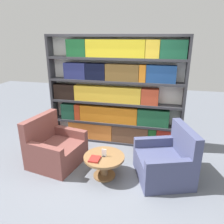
{
  "coord_description": "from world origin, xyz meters",
  "views": [
    {
      "loc": [
        0.99,
        -3.04,
        2.35
      ],
      "look_at": [
        0.11,
        0.68,
        0.99
      ],
      "focal_mm": 35.0,
      "sensor_mm": 36.0,
      "label": 1
    }
  ],
  "objects": [
    {
      "name": "ground_plane",
      "position": [
        0.0,
        0.0,
        0.0
      ],
      "size": [
        14.0,
        14.0,
        0.0
      ],
      "primitive_type": "plane",
      "color": "slate"
    },
    {
      "name": "bookshelf",
      "position": [
        0.01,
        1.43,
        1.15
      ],
      "size": [
        2.92,
        0.3,
        2.36
      ],
      "color": "silver",
      "rests_on": "ground_plane"
    },
    {
      "name": "armchair_left",
      "position": [
        -0.92,
        0.3,
        0.3
      ],
      "size": [
        0.99,
        1.04,
        0.92
      ],
      "rotation": [
        0.0,
        0.0,
        1.39
      ],
      "color": "brown",
      "rests_on": "ground_plane"
    },
    {
      "name": "armchair_right",
      "position": [
        1.15,
        0.31,
        0.3
      ],
      "size": [
        1.1,
        1.13,
        0.92
      ],
      "rotation": [
        0.0,
        0.0,
        -1.23
      ],
      "color": "#42476B",
      "rests_on": "ground_plane"
    },
    {
      "name": "coffee_table",
      "position": [
        0.11,
        0.09,
        0.28
      ],
      "size": [
        0.7,
        0.7,
        0.4
      ],
      "color": "brown",
      "rests_on": "ground_plane"
    },
    {
      "name": "table_sign",
      "position": [
        0.11,
        0.09,
        0.45
      ],
      "size": [
        0.08,
        0.06,
        0.13
      ],
      "color": "black",
      "rests_on": "coffee_table"
    },
    {
      "name": "stray_book",
      "position": [
        -0.01,
        -0.05,
        0.41
      ],
      "size": [
        0.17,
        0.21,
        0.03
      ],
      "color": "maroon",
      "rests_on": "coffee_table"
    }
  ]
}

